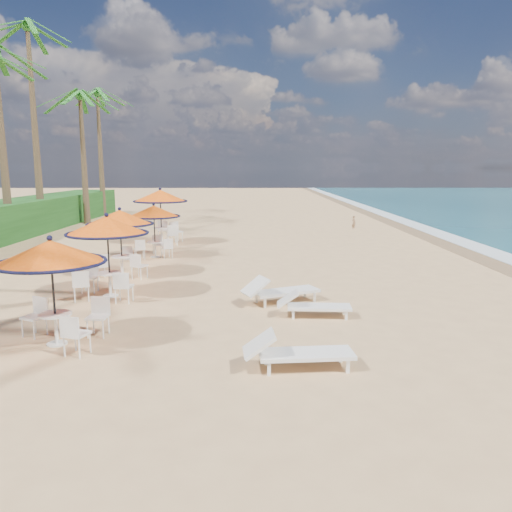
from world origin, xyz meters
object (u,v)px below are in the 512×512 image
at_px(station_0, 54,265).
at_px(lounger_mid, 311,305).
at_px(lounger_far, 278,290).
at_px(lounger_near, 295,351).
at_px(station_3, 154,218).
at_px(station_4, 162,203).
at_px(station_1, 106,236).
at_px(station_2, 120,226).

distance_m(station_0, lounger_mid, 5.79).
bearing_deg(lounger_far, lounger_near, -112.93).
bearing_deg(station_0, station_3, 90.05).
xyz_separation_m(station_4, lounger_mid, (5.69, -11.87, -1.63)).
height_order(station_3, lounger_far, station_3).
bearing_deg(lounger_far, station_0, -170.05).
height_order(station_1, station_2, station_1).
bearing_deg(station_1, station_2, 96.87).
height_order(station_0, station_4, station_4).
distance_m(lounger_near, lounger_far, 4.39).
relative_size(station_1, lounger_mid, 1.30).
bearing_deg(station_4, station_2, -90.37).
relative_size(station_4, lounger_far, 1.22).
relative_size(station_1, station_4, 0.88).
height_order(lounger_near, lounger_mid, lounger_near).
xyz_separation_m(station_0, station_3, (-0.01, 9.97, -0.05)).
height_order(station_1, lounger_far, station_1).
relative_size(station_2, lounger_near, 1.14).
bearing_deg(station_0, station_4, 91.55).
bearing_deg(station_2, station_0, -86.33).
xyz_separation_m(station_4, lounger_near, (5.04, -15.02, -1.59)).
bearing_deg(station_1, station_4, 91.64).
height_order(station_2, station_4, station_4).
height_order(station_3, lounger_near, station_3).
relative_size(lounger_near, lounger_mid, 1.12).
relative_size(station_3, lounger_far, 1.00).
relative_size(station_0, lounger_mid, 1.25).
bearing_deg(station_3, station_2, -96.77).
relative_size(station_0, station_4, 0.85).
distance_m(station_2, station_3, 3.48).
bearing_deg(lounger_near, lounger_far, 86.36).
distance_m(station_1, station_2, 2.76).
bearing_deg(station_4, lounger_near, -71.44).
height_order(station_3, station_4, station_4).
xyz_separation_m(station_3, lounger_near, (4.68, -11.26, -1.25)).
bearing_deg(lounger_near, station_4, 103.84).
xyz_separation_m(station_0, station_2, (-0.42, 6.52, 0.03)).
bearing_deg(station_2, lounger_far, -34.38).
xyz_separation_m(station_4, lounger_far, (4.96, -10.64, -1.57)).
xyz_separation_m(station_1, station_4, (-0.28, 9.95, 0.22)).
relative_size(lounger_mid, lounger_far, 0.83).
bearing_deg(station_0, lounger_near, -15.50).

